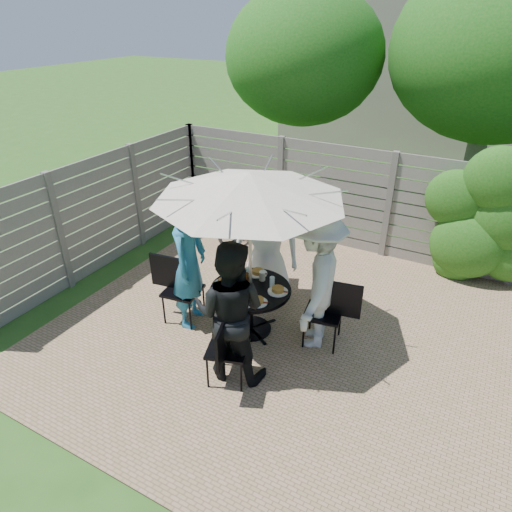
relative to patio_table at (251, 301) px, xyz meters
The scene contains 22 objects.
backyard_envelope 10.53m from the patio_table, 84.05° to the left, with size 60.00×60.00×5.00m.
patio_table is the anchor object (origin of this frame).
umbrella 1.58m from the patio_table, 157.89° to the right, with size 2.76×2.76×2.22m.
chair_back 0.99m from the patio_table, 103.63° to the left, with size 0.55×0.68×0.89m.
person_back 0.97m from the patio_table, 103.51° to the left, with size 0.94×0.61×1.93m, color white.
chair_left 0.98m from the patio_table, 166.58° to the right, with size 0.72×0.52×0.96m.
person_left 0.93m from the patio_table, 166.49° to the right, with size 0.65×0.43×1.79m, color teal.
chair_front 0.98m from the patio_table, 76.41° to the right, with size 0.56×0.71×0.93m.
person_front 0.92m from the patio_table, 76.49° to the right, with size 0.85×0.66×1.74m, color black.
chair_right 0.98m from the patio_table, 13.45° to the left, with size 0.71×0.52×0.94m.
person_right 0.94m from the patio_table, 13.51° to the left, with size 1.19×0.69×1.85m, color beige.
plate_back 0.43m from the patio_table, 103.51° to the left, with size 0.26×0.26×0.06m.
plate_left 0.43m from the patio_table, 166.49° to the right, with size 0.26×0.26×0.06m.
plate_front 0.43m from the patio_table, 76.49° to the right, with size 0.26×0.26×0.06m.
plate_right 0.43m from the patio_table, 13.51° to the left, with size 0.26×0.26×0.06m.
plate_extra 0.42m from the patio_table, 45.52° to the right, with size 0.24×0.24×0.06m.
glass_back 0.39m from the patio_table, 125.51° to the left, with size 0.07×0.07×0.14m, color silver.
glass_left 0.39m from the patio_table, 144.49° to the right, with size 0.07×0.07×0.14m, color silver.
glass_right 0.39m from the patio_table, 35.51° to the left, with size 0.07×0.07×0.14m, color silver.
syrup_jug 0.30m from the patio_table, 153.71° to the left, with size 0.09×0.09×0.16m, color #59280C.
coffee_cup 0.36m from the patio_table, 79.07° to the left, with size 0.08×0.08×0.12m, color #C6B293.
bicycle 2.93m from the patio_table, 118.87° to the left, with size 0.61×1.74×0.92m, color #333338.
Camera 1 is at (1.45, -4.25, 3.83)m, focal length 32.00 mm.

